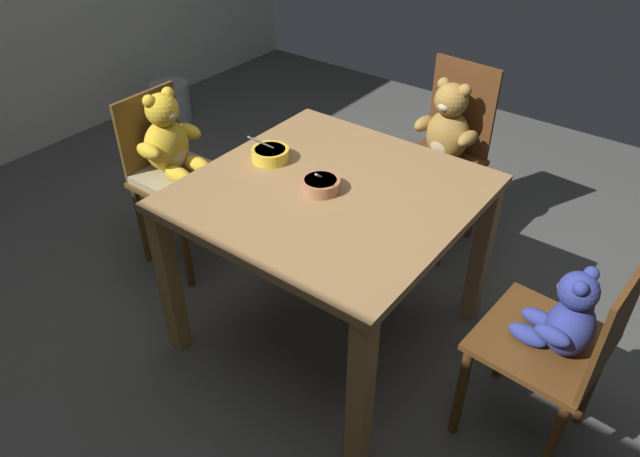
{
  "coord_description": "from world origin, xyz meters",
  "views": [
    {
      "loc": [
        -1.51,
        -1.09,
        1.9
      ],
      "look_at": [
        0.0,
        0.05,
        0.52
      ],
      "focal_mm": 33.24,
      "sensor_mm": 36.0,
      "label": 1
    }
  ],
  "objects_px": {
    "porridge_bowl_terracotta_center": "(320,184)",
    "metal_pail": "(171,102)",
    "dining_table": "(330,214)",
    "teddy_chair_near_right": "(446,137)",
    "teddy_chair_far_center": "(172,156)",
    "porridge_bowl_yellow_far_center": "(270,154)",
    "teddy_chair_near_front": "(563,333)"
  },
  "relations": [
    {
      "from": "porridge_bowl_terracotta_center",
      "to": "metal_pail",
      "type": "xyz_separation_m",
      "value": [
        1.04,
        2.12,
        -0.61
      ]
    },
    {
      "from": "dining_table",
      "to": "porridge_bowl_terracotta_center",
      "type": "relative_size",
      "value": 6.66
    },
    {
      "from": "teddy_chair_near_right",
      "to": "teddy_chair_far_center",
      "type": "bearing_deg",
      "value": -40.83
    },
    {
      "from": "dining_table",
      "to": "porridge_bowl_terracotta_center",
      "type": "height_order",
      "value": "porridge_bowl_terracotta_center"
    },
    {
      "from": "dining_table",
      "to": "metal_pail",
      "type": "distance_m",
      "value": 2.42
    },
    {
      "from": "teddy_chair_far_center",
      "to": "teddy_chair_near_right",
      "type": "relative_size",
      "value": 0.96
    },
    {
      "from": "dining_table",
      "to": "porridge_bowl_yellow_far_center",
      "type": "relative_size",
      "value": 6.67
    },
    {
      "from": "porridge_bowl_terracotta_center",
      "to": "metal_pail",
      "type": "distance_m",
      "value": 2.44
    },
    {
      "from": "dining_table",
      "to": "porridge_bowl_yellow_far_center",
      "type": "distance_m",
      "value": 0.35
    },
    {
      "from": "teddy_chair_far_center",
      "to": "teddy_chair_near_front",
      "type": "bearing_deg",
      "value": 0.87
    },
    {
      "from": "teddy_chair_near_front",
      "to": "teddy_chair_near_right",
      "type": "distance_m",
      "value": 1.25
    },
    {
      "from": "metal_pail",
      "to": "teddy_chair_near_right",
      "type": "bearing_deg",
      "value": -92.93
    },
    {
      "from": "dining_table",
      "to": "porridge_bowl_terracotta_center",
      "type": "xyz_separation_m",
      "value": [
        -0.03,
        0.03,
        0.14
      ]
    },
    {
      "from": "teddy_chair_far_center",
      "to": "porridge_bowl_yellow_far_center",
      "type": "height_order",
      "value": "teddy_chair_far_center"
    },
    {
      "from": "metal_pail",
      "to": "porridge_bowl_yellow_far_center",
      "type": "bearing_deg",
      "value": -118.25
    },
    {
      "from": "teddy_chair_near_right",
      "to": "metal_pail",
      "type": "bearing_deg",
      "value": -88.38
    },
    {
      "from": "teddy_chair_near_right",
      "to": "metal_pail",
      "type": "distance_m",
      "value": 2.23
    },
    {
      "from": "teddy_chair_far_center",
      "to": "teddy_chair_near_right",
      "type": "xyz_separation_m",
      "value": [
        0.91,
        -0.92,
        0.0
      ]
    },
    {
      "from": "dining_table",
      "to": "metal_pail",
      "type": "xyz_separation_m",
      "value": [
        1.01,
        2.15,
        -0.48
      ]
    },
    {
      "from": "teddy_chair_near_front",
      "to": "metal_pail",
      "type": "height_order",
      "value": "teddy_chair_near_front"
    },
    {
      "from": "dining_table",
      "to": "porridge_bowl_yellow_far_center",
      "type": "bearing_deg",
      "value": 84.4
    },
    {
      "from": "porridge_bowl_yellow_far_center",
      "to": "metal_pail",
      "type": "bearing_deg",
      "value": 61.75
    },
    {
      "from": "dining_table",
      "to": "teddy_chair_far_center",
      "type": "xyz_separation_m",
      "value": [
        -0.01,
        0.89,
        -0.04
      ]
    },
    {
      "from": "porridge_bowl_terracotta_center",
      "to": "metal_pail",
      "type": "bearing_deg",
      "value": 63.88
    },
    {
      "from": "metal_pail",
      "to": "porridge_bowl_terracotta_center",
      "type": "bearing_deg",
      "value": -116.12
    },
    {
      "from": "porridge_bowl_yellow_far_center",
      "to": "teddy_chair_near_right",
      "type": "bearing_deg",
      "value": -22.02
    },
    {
      "from": "porridge_bowl_yellow_far_center",
      "to": "porridge_bowl_terracotta_center",
      "type": "xyz_separation_m",
      "value": [
        -0.06,
        -0.3,
        -0.0
      ]
    },
    {
      "from": "teddy_chair_near_right",
      "to": "porridge_bowl_yellow_far_center",
      "type": "distance_m",
      "value": 0.96
    },
    {
      "from": "teddy_chair_far_center",
      "to": "porridge_bowl_yellow_far_center",
      "type": "xyz_separation_m",
      "value": [
        0.04,
        -0.57,
        0.18
      ]
    },
    {
      "from": "teddy_chair_far_center",
      "to": "porridge_bowl_terracotta_center",
      "type": "relative_size",
      "value": 5.84
    },
    {
      "from": "porridge_bowl_yellow_far_center",
      "to": "porridge_bowl_terracotta_center",
      "type": "relative_size",
      "value": 1.0
    },
    {
      "from": "metal_pail",
      "to": "dining_table",
      "type": "bearing_deg",
      "value": -115.24
    }
  ]
}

